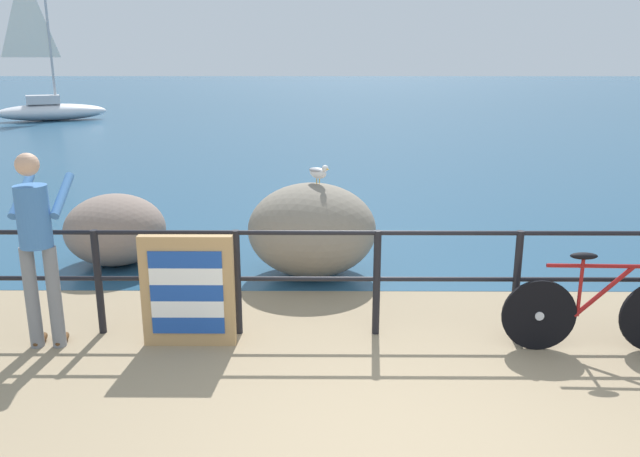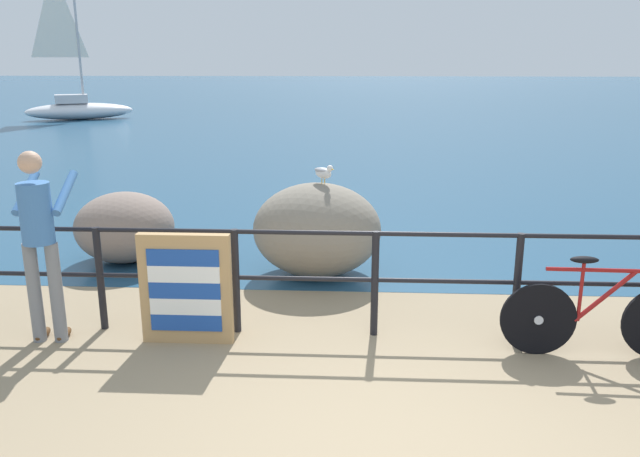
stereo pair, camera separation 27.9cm
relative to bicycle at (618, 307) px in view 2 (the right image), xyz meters
name	(u,v)px [view 2 (the right image)]	position (x,y,z in m)	size (l,w,h in m)	color
ground_plane	(360,131)	(-2.10, 18.41, -0.51)	(120.00, 120.00, 0.10)	#937F60
sea_surface	(357,91)	(-2.10, 46.48, -0.46)	(120.00, 90.00, 0.01)	navy
promenade_railing	(375,271)	(-2.10, 0.35, 0.17)	(7.94, 0.07, 1.02)	black
bicycle	(618,307)	(0.00, 0.00, 0.00)	(1.70, 0.48, 0.92)	black
person_at_railing	(40,238)	(-5.12, 0.08, 0.53)	(0.47, 0.65, 1.78)	slate
folded_deckchair_stack	(186,289)	(-3.82, 0.10, 0.06)	(0.84, 0.10, 1.04)	tan
breakwater_boulder_main	(317,230)	(-2.74, 2.05, 0.10)	(1.54, 1.30, 1.13)	gray
breakwater_boulder_left	(125,227)	(-5.25, 2.46, -0.01)	(1.26, 1.20, 0.90)	gray
seagull	(323,172)	(-2.66, 2.06, 0.80)	(0.28, 0.29, 0.23)	gold
sailboat	(78,103)	(-14.18, 21.71, 0.24)	(4.53, 3.06, 6.16)	white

